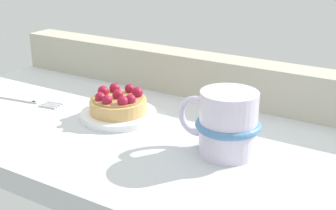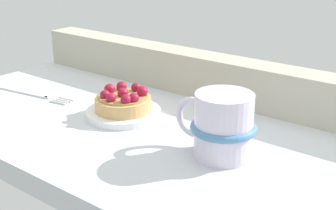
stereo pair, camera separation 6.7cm
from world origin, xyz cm
name	(u,v)px [view 2 (the right image)]	position (x,y,z in cm)	size (l,w,h in cm)	color
ground_plane	(151,136)	(0.00, 0.00, -1.67)	(85.25, 41.56, 3.34)	silver
window_rail_back	(213,77)	(0.00, 17.82, 3.81)	(83.55, 5.91, 7.63)	#B2AD99
dessert_plate	(124,113)	(-6.42, 0.63, 0.50)	(12.33, 12.33, 1.08)	white
raspberry_tart	(123,101)	(-6.42, 0.65, 2.59)	(9.22, 9.22, 3.94)	tan
coffee_mug	(222,125)	(13.76, -1.79, 4.41)	(12.19, 8.90, 8.89)	silver
dessert_fork	(33,94)	(-26.65, -2.18, 0.30)	(17.80, 4.24, 0.60)	silver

